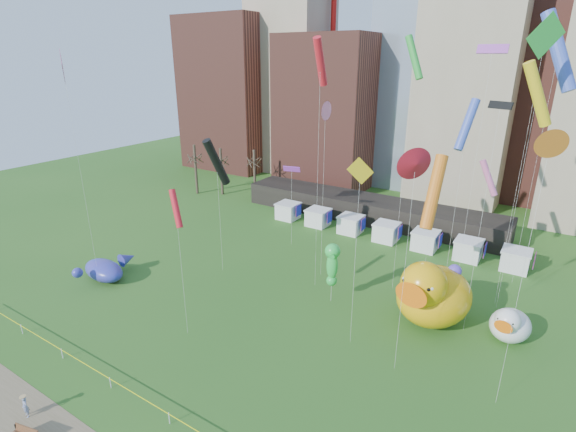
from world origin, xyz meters
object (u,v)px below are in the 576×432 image
Objects in this scene: seahorse_green at (332,261)px; whale_inflatable at (105,269)px; big_duck at (432,293)px; seahorse_purple at (454,280)px; small_duck at (510,324)px; woman at (25,407)px.

seahorse_green is 24.24m from whale_inflatable.
big_duck reaches higher than seahorse_green.
seahorse_purple is at bearing -3.49° from seahorse_green.
woman is (-25.52, -26.13, -0.75)m from small_duck.
small_duck is 0.76× the size of seahorse_green.
small_duck is 0.66× the size of whale_inflatable.
seahorse_purple is 34.34m from woman.
small_duck is 2.99× the size of woman.
small_duck is at bearing 22.06° from whale_inflatable.
big_duck is at bearing 23.43° from whale_inflatable.
seahorse_green reaches higher than woman.
seahorse_green is at bearing -147.42° from seahorse_purple.
whale_inflatable is at bearing -153.35° from small_duck.
seahorse_purple is (1.26, 2.34, 0.66)m from big_duck.
seahorse_purple reaches higher than whale_inflatable.
small_duck reaches higher than whale_inflatable.
woman is at bearing -116.37° from big_duck.
whale_inflatable is at bearing -146.37° from seahorse_purple.
small_duck is at bearing 20.84° from big_duck.
whale_inflatable is 4.56× the size of woman.
big_duck is 1.76× the size of seahorse_purple.
big_duck is 9.23m from seahorse_green.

